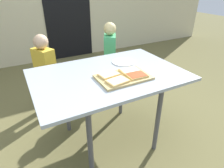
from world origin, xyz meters
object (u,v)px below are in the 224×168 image
Objects in this scene: dining_table at (109,81)px; pizza_slice_near_left at (117,81)px; child_left at (46,71)px; garden_hose_coil at (133,54)px; pizza_slice_near_right at (137,75)px; cutting_board at (123,77)px; pizza_slice_far_right at (130,70)px; plate_white_right at (123,62)px; pizza_slice_far_left at (109,75)px; child_right at (110,57)px.

dining_table is 0.23m from pizza_slice_near_left.
garden_hose_coil is at bearing 30.94° from child_left.
cutting_board is at bearing 149.13° from pizza_slice_near_right.
plate_white_right is (0.08, 0.24, -0.02)m from pizza_slice_far_right.
plate_white_right is at bearing 58.94° from cutting_board.
pizza_slice_near_right and pizza_slice_far_left have the same top height.
pizza_slice_near_right is 0.97× the size of pizza_slice_far_right.
garden_hose_coil is (1.63, 2.20, -0.75)m from pizza_slice_near_left.
dining_table is 0.86m from child_right.
cutting_board is 2.45× the size of pizza_slice_near_left.
child_right is (0.80, -0.04, 0.03)m from child_left.
pizza_slice_far_left is at bearing -114.18° from dining_table.
cutting_board is 0.11m from pizza_slice_far_right.
pizza_slice_far_right is at bearing 29.93° from cutting_board.
child_left reaches higher than cutting_board.
plate_white_right is 0.64m from child_right.
child_left is (-0.56, 0.88, -0.23)m from pizza_slice_far_right.
child_right is (0.44, 0.82, -0.20)m from pizza_slice_far_left.
pizza_slice_far_right and pizza_slice_far_left have the same top height.
garden_hose_coil is (1.61, 2.00, -0.65)m from dining_table.
child_left reaches higher than pizza_slice_far_right.
dining_table is 1.35× the size of child_left.
cutting_board is at bearing 36.32° from pizza_slice_near_left.
pizza_slice_near_left is 0.13m from pizza_slice_far_left.
pizza_slice_far_left is at bearing 147.42° from cutting_board.
pizza_slice_near_left is 1.07m from child_right.
garden_hose_coil is (1.45, 2.19, -0.75)m from pizza_slice_near_right.
pizza_slice_far_right is 0.18× the size of child_left.
child_right is at bearing 74.79° from plate_white_right.
dining_table is 7.30× the size of pizza_slice_near_left.
child_right is at bearing -134.01° from garden_hose_coil.
child_left is at bearing 134.78° from plate_white_right.
plate_white_right reaches higher than dining_table.
child_left is at bearing 176.81° from child_right.
child_right is 2.31× the size of garden_hose_coil.
child_right is at bearing 75.51° from pizza_slice_near_right.
plate_white_right is 2.41m from garden_hose_coil.
dining_table is at bearing -63.60° from child_left.
pizza_slice_far_right is at bearing -2.99° from pizza_slice_far_left.
pizza_slice_near_right is 0.23m from pizza_slice_far_left.
pizza_slice_far_right reaches higher than cutting_board.
cutting_board is 2.47× the size of pizza_slice_far_left.
pizza_slice_near_right is 0.16× the size of child_right.
pizza_slice_far_right reaches higher than plate_white_right.
dining_table is 7.34× the size of pizza_slice_far_left.
dining_table is at bearing -118.21° from child_right.
pizza_slice_far_left is at bearing -128.38° from garden_hose_coil.
plate_white_right is at bearing 70.93° from pizza_slice_far_right.
plate_white_right is (0.27, 0.36, -0.02)m from pizza_slice_near_left.
cutting_board is 0.12m from pizza_slice_far_left.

